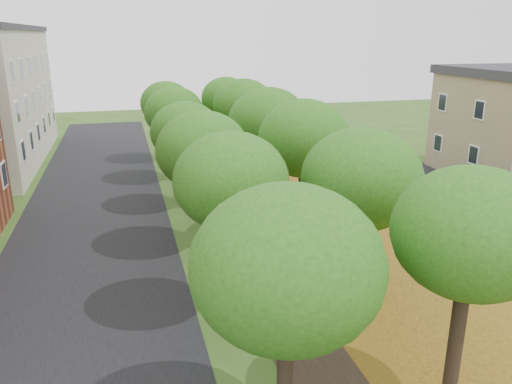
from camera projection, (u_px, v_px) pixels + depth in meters
street_asphalt at (92, 235)px, 25.20m from camera, size 8.00×70.00×0.01m
footpath at (237, 221)px, 27.05m from camera, size 3.20×70.00×0.01m
leaf_verge at (323, 213)px, 28.28m from camera, size 7.50×70.00×0.01m
parking_lot at (443, 196)px, 31.29m from camera, size 9.00×16.00×0.01m
tree_row_west at (193, 137)px, 25.07m from camera, size 4.32×34.32×6.65m
tree_row_east at (284, 132)px, 26.25m from camera, size 4.32×34.32×6.65m
bench at (319, 301)px, 18.22m from camera, size 0.68×1.67×0.77m
car_silver at (448, 211)px, 26.86m from camera, size 3.96×2.25×1.27m
car_red at (447, 210)px, 26.92m from camera, size 4.12×2.73×1.28m
car_grey at (409, 190)px, 30.37m from camera, size 4.77×3.01×1.29m
car_white at (400, 185)px, 31.40m from camera, size 4.75×2.48×1.28m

